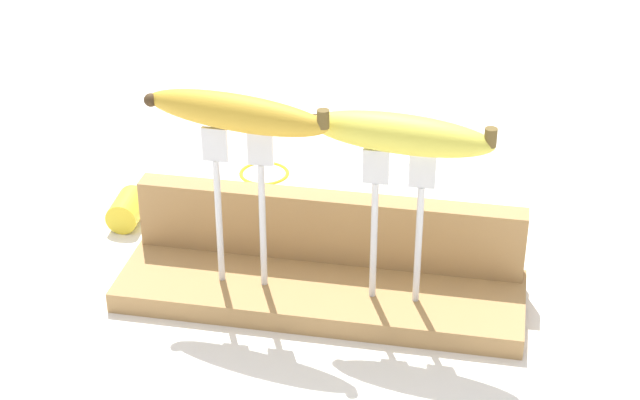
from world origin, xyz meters
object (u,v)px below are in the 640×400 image
at_px(fork_stand_left, 239,193).
at_px(fork_stand_right, 397,213).
at_px(banana_chunk_near, 128,209).
at_px(banana_raised_left, 236,112).
at_px(banana_raised_right, 401,134).
at_px(wire_coil, 264,172).

relative_size(fork_stand_left, fork_stand_right, 1.05).
bearing_deg(banana_chunk_near, fork_stand_right, -21.22).
height_order(fork_stand_left, fork_stand_right, fork_stand_left).
height_order(fork_stand_right, banana_chunk_near, fork_stand_right).
bearing_deg(fork_stand_right, banana_raised_left, 179.99).
height_order(fork_stand_left, banana_raised_left, banana_raised_left).
height_order(banana_raised_right, banana_chunk_near, banana_raised_right).
relative_size(fork_stand_left, banana_chunk_near, 3.02).
distance_m(fork_stand_right, banana_raised_right, 0.09).
relative_size(banana_raised_left, wire_coil, 2.97).
bearing_deg(banana_raised_right, wire_coil, 125.93).
distance_m(fork_stand_left, banana_raised_left, 0.09).
relative_size(banana_raised_right, wire_coil, 2.80).
distance_m(fork_stand_left, wire_coil, 0.32).
height_order(banana_chunk_near, wire_coil, banana_chunk_near).
xyz_separation_m(banana_raised_right, banana_chunk_near, (-0.34, 0.13, -0.19)).
bearing_deg(fork_stand_right, banana_raised_right, 172.72).
xyz_separation_m(fork_stand_left, fork_stand_right, (0.16, -0.00, -0.00)).
height_order(banana_raised_left, wire_coil, banana_raised_left).
bearing_deg(banana_raised_right, fork_stand_left, -180.00).
distance_m(fork_stand_right, banana_chunk_near, 0.38).
bearing_deg(banana_chunk_near, fork_stand_left, -36.48).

